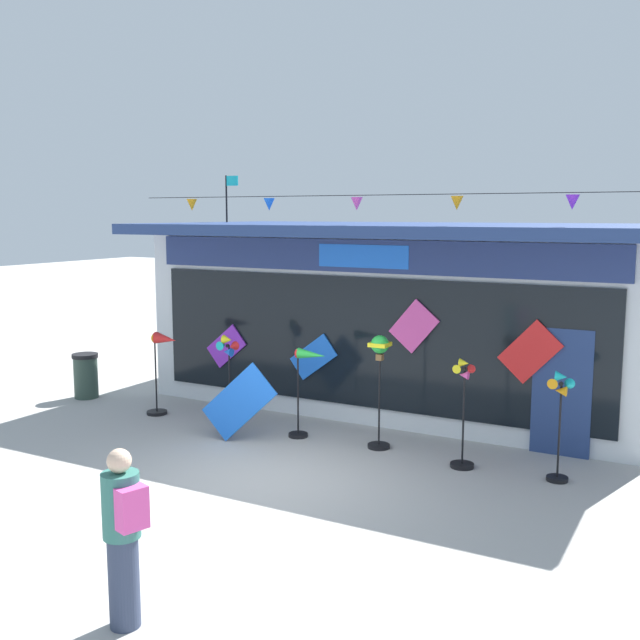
{
  "coord_description": "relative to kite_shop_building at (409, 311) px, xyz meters",
  "views": [
    {
      "loc": [
        5.52,
        -8.62,
        3.74
      ],
      "look_at": [
        -0.77,
        2.85,
        1.86
      ],
      "focal_mm": 41.63,
      "sensor_mm": 36.0,
      "label": 1
    }
  ],
  "objects": [
    {
      "name": "ground_plane",
      "position": [
        -0.02,
        -5.13,
        -1.8
      ],
      "size": [
        80.0,
        80.0,
        0.0
      ],
      "primitive_type": "plane",
      "color": "#ADAAA5"
    },
    {
      "name": "kite_shop_building",
      "position": [
        0.0,
        0.0,
        0.0
      ],
      "size": [
        9.85,
        5.31,
        4.59
      ],
      "color": "silver",
      "rests_on": "ground_plane"
    },
    {
      "name": "wind_spinner_far_left",
      "position": [
        -3.53,
        -3.33,
        -0.71
      ],
      "size": [
        0.74,
        0.38,
        1.56
      ],
      "color": "black",
      "rests_on": "ground_plane"
    },
    {
      "name": "wind_spinner_left",
      "position": [
        -2.06,
        -3.33,
        -0.74
      ],
      "size": [
        0.38,
        0.32,
        1.64
      ],
      "color": "black",
      "rests_on": "ground_plane"
    },
    {
      "name": "wind_spinner_center_left",
      "position": [
        -0.48,
        -3.29,
        -0.76
      ],
      "size": [
        0.7,
        0.33,
        1.53
      ],
      "color": "black",
      "rests_on": "ground_plane"
    },
    {
      "name": "wind_spinner_center_right",
      "position": [
        0.78,
        -3.18,
        -0.46
      ],
      "size": [
        0.36,
        0.36,
        1.84
      ],
      "color": "black",
      "rests_on": "ground_plane"
    },
    {
      "name": "wind_spinner_right",
      "position": [
        2.25,
        -3.45,
        -0.97
      ],
      "size": [
        0.36,
        0.36,
        1.65
      ],
      "color": "black",
      "rests_on": "ground_plane"
    },
    {
      "name": "wind_spinner_far_right",
      "position": [
        3.61,
        -3.36,
        -0.81
      ],
      "size": [
        0.35,
        0.3,
        1.59
      ],
      "color": "black",
      "rests_on": "ground_plane"
    },
    {
      "name": "person_near_camera",
      "position": [
        0.91,
        -9.07,
        -0.91
      ],
      "size": [
        0.48,
        0.38,
        1.68
      ],
      "rotation": [
        0.0,
        0.0,
        4.4
      ],
      "color": "#333D56",
      "rests_on": "ground_plane"
    },
    {
      "name": "trash_bin",
      "position": [
        -5.83,
        -3.05,
        -1.34
      ],
      "size": [
        0.52,
        0.52,
        0.91
      ],
      "color": "#2D4238",
      "rests_on": "ground_plane"
    },
    {
      "name": "display_kite_on_ground",
      "position": [
        -1.4,
        -3.94,
        -1.14
      ],
      "size": [
        1.32,
        0.31,
        1.32
      ],
      "primitive_type": "cube",
      "rotation": [
        -0.23,
        0.79,
        0.0
      ],
      "color": "blue",
      "rests_on": "ground_plane"
    }
  ]
}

